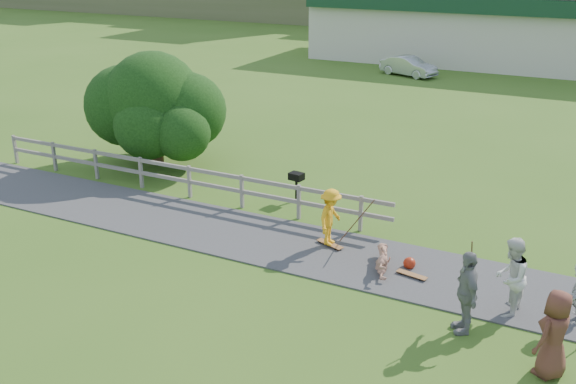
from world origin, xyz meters
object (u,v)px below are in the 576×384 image
object	(u,v)px
spectator_a	(511,277)
bbq	(296,187)
skater_fallen	(383,260)
car_silver	(409,66)
spectator_c	(554,334)
spectator_b	(466,292)
skater_rider	(331,220)
tree	(155,123)

from	to	relation	value
spectator_a	bbq	world-z (taller)	spectator_a
skater_fallen	spectator_a	xyz separation A→B (m)	(3.20, -0.78, 0.65)
spectator_a	car_silver	world-z (taller)	spectator_a
bbq	spectator_a	bearing A→B (deg)	-19.74
spectator_a	spectator_c	xyz separation A→B (m)	(1.09, -1.92, -0.02)
spectator_a	spectator_b	world-z (taller)	spectator_b
skater_rider	skater_fallen	world-z (taller)	skater_rider
skater_rider	spectator_a	bearing A→B (deg)	-104.83
car_silver	bbq	xyz separation A→B (m)	(2.87, -22.29, -0.13)
skater_fallen	car_silver	distance (m)	26.49
spectator_a	bbq	xyz separation A→B (m)	(-7.27, 4.06, -0.45)
spectator_b	bbq	world-z (taller)	spectator_b
skater_fallen	spectator_c	world-z (taller)	spectator_c
spectator_a	bbq	bearing A→B (deg)	-113.58
skater_rider	tree	world-z (taller)	tree
tree	spectator_a	bearing A→B (deg)	-20.70
spectator_b	tree	xyz separation A→B (m)	(-12.95, 6.30, 0.62)
skater_rider	skater_fallen	size ratio (longest dim) A/B	1.03
skater_rider	car_silver	xyz separation A→B (m)	(-5.20, 24.97, -0.19)
tree	spectator_c	bearing A→B (deg)	-25.63
skater_rider	spectator_a	world-z (taller)	spectator_a
spectator_c	car_silver	xyz separation A→B (m)	(-11.22, 28.27, -0.30)
skater_fallen	bbq	xyz separation A→B (m)	(-4.07, 3.28, 0.20)
skater_rider	spectator_c	xyz separation A→B (m)	(6.03, -3.30, 0.11)
spectator_c	tree	distance (m)	16.42
skater_rider	spectator_c	size ratio (longest dim) A/B	0.88
car_silver	tree	xyz separation A→B (m)	(-3.57, -21.17, 0.96)
car_silver	skater_rider	bearing A→B (deg)	-148.48
skater_rider	skater_fallen	distance (m)	1.91
skater_rider	spectator_c	world-z (taller)	spectator_c
skater_rider	bbq	xyz separation A→B (m)	(-2.33, 2.68, -0.32)
bbq	spectator_c	bearing A→B (deg)	-26.12
skater_rider	bbq	bearing A→B (deg)	41.84
skater_fallen	spectator_b	world-z (taller)	spectator_b
spectator_c	tree	size ratio (longest dim) A/B	0.31
spectator_b	car_silver	bearing A→B (deg)	171.75
spectator_a	bbq	size ratio (longest dim) A/B	1.94
car_silver	tree	distance (m)	21.49
car_silver	bbq	distance (m)	22.48
spectator_c	tree	xyz separation A→B (m)	(-14.79, 7.09, 0.66)
skater_rider	spectator_c	distance (m)	6.87
spectator_b	skater_rider	bearing A→B (deg)	-147.99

